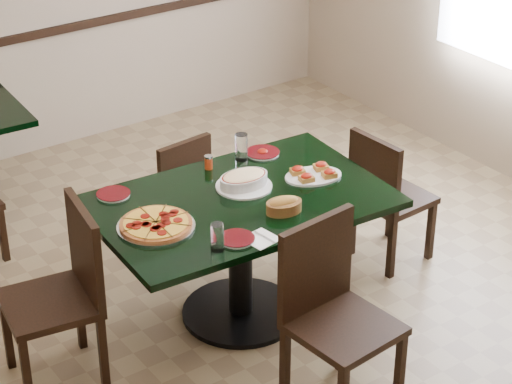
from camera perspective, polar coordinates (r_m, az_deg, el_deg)
floor at (r=5.64m, az=-0.05°, el=-7.49°), size 5.50×5.50×0.00m
room_shell at (r=6.91m, az=-1.36°, el=10.42°), size 5.50×5.50×5.50m
main_table at (r=5.40m, az=-0.92°, el=-2.08°), size 1.61×1.09×0.75m
chair_far at (r=6.06m, az=-4.57°, el=0.12°), size 0.41×0.41×0.80m
chair_near at (r=4.83m, az=4.32°, el=-6.49°), size 0.50×0.50×0.98m
chair_right at (r=6.00m, az=7.38°, el=-0.00°), size 0.42×0.42×0.86m
chair_left at (r=5.06m, az=-10.81°, el=-5.29°), size 0.51×0.51×0.96m
pepperoni_pizza at (r=5.06m, az=-5.74°, el=-1.85°), size 0.40×0.40×0.04m
lasagna_casserole at (r=5.40m, az=-0.70°, el=0.71°), size 0.31×0.31×0.09m
bread_basket at (r=5.17m, az=1.60°, el=-0.76°), size 0.22×0.17×0.09m
bruschetta_platter at (r=5.52m, az=3.29°, el=1.06°), size 0.38×0.31×0.05m
side_plate_near at (r=4.94m, az=-1.11°, el=-2.68°), size 0.18×0.18×0.02m
side_plate_far_r at (r=5.78m, az=0.38°, el=2.27°), size 0.20×0.20×0.03m
side_plate_far_l at (r=5.39m, az=-8.15°, el=-0.12°), size 0.18×0.18×0.02m
napkin_setting at (r=4.95m, az=0.29°, el=-2.68°), size 0.17×0.17×0.01m
water_glass_a at (r=5.69m, az=-0.85°, el=2.59°), size 0.07×0.07×0.16m
water_glass_b at (r=4.83m, az=-2.23°, el=-2.59°), size 0.07×0.07×0.14m
pepper_shaker at (r=5.61m, az=-2.73°, el=1.73°), size 0.05×0.05×0.08m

